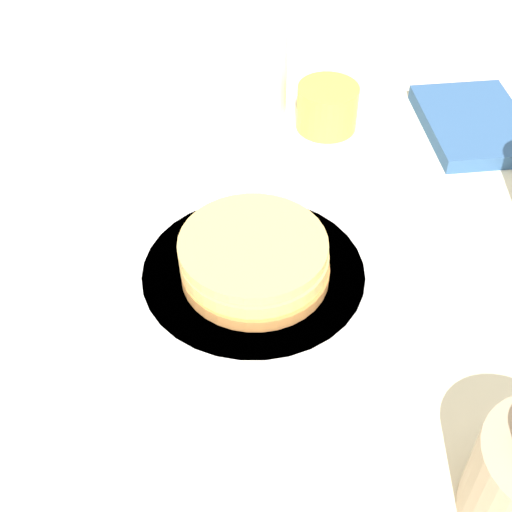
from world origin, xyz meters
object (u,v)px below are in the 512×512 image
pancake_stack (255,259)px  juice_glass (327,107)px  plate (256,273)px  water_bottle_mid (261,43)px

pancake_stack → juice_glass: 0.30m
plate → water_bottle_mid: water_bottle_mid is taller
pancake_stack → juice_glass: size_ratio=2.03×
juice_glass → water_bottle_mid: size_ratio=0.38×
water_bottle_mid → plate: bearing=162.2°
plate → water_bottle_mid: 0.33m
plate → juice_glass: (0.24, -0.17, 0.02)m
juice_glass → water_bottle_mid: (0.06, 0.07, 0.07)m
plate → pancake_stack: bearing=140.7°
pancake_stack → water_bottle_mid: 0.33m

